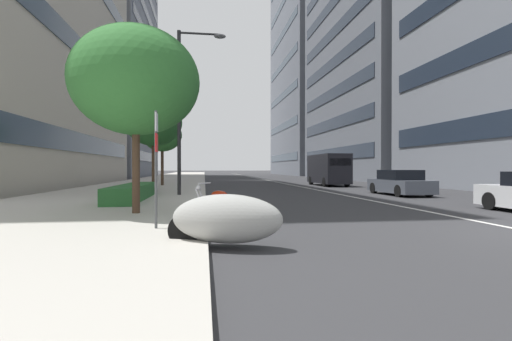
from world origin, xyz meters
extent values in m
cube|color=#B2ADA3|center=(30.00, 11.65, 0.07)|extent=(160.00, 8.57, 0.15)
cube|color=silver|center=(35.00, 0.00, 0.00)|extent=(110.00, 0.16, 0.01)
ellipsoid|color=#9E9E99|center=(-0.16, 7.03, 0.55)|extent=(1.43, 2.21, 0.89)
cylinder|color=black|center=(0.11, 7.81, 0.30)|extent=(0.30, 0.60, 0.60)
cylinder|color=black|center=(2.85, 7.56, 0.31)|extent=(0.41, 0.59, 0.62)
cylinder|color=silver|center=(2.85, 7.56, 0.31)|extent=(0.27, 0.33, 0.31)
cylinder|color=black|center=(2.09, 6.24, 0.31)|extent=(0.41, 0.59, 0.62)
cylinder|color=silver|center=(2.09, 6.24, 0.31)|extent=(0.27, 0.33, 0.31)
cube|color=silver|center=(2.47, 6.90, 0.29)|extent=(0.41, 0.46, 0.28)
cube|color=black|center=(2.38, 6.75, 0.71)|extent=(0.51, 0.66, 0.10)
ellipsoid|color=#991E0A|center=(2.55, 7.05, 0.77)|extent=(0.44, 0.52, 0.24)
cylinder|color=silver|center=(2.75, 7.53, 0.61)|extent=(0.20, 0.30, 0.64)
cylinder|color=silver|center=(2.87, 7.46, 0.61)|extent=(0.20, 0.30, 0.64)
cylinder|color=silver|center=(2.77, 7.42, 1.07)|extent=(0.54, 0.33, 0.04)
sphere|color=silver|center=(2.86, 7.58, 0.95)|extent=(0.14, 0.14, 0.14)
cylinder|color=silver|center=(2.45, 6.59, 0.18)|extent=(0.42, 0.64, 0.16)
cylinder|color=black|center=(4.67, -2.47, 0.31)|extent=(0.63, 0.24, 0.62)
cube|color=#4C515B|center=(11.74, -3.07, 0.49)|extent=(4.25, 1.80, 0.68)
cube|color=black|center=(11.71, -3.07, 1.09)|extent=(2.12, 1.65, 0.53)
cylinder|color=black|center=(13.14, -2.27, 0.31)|extent=(0.62, 0.22, 0.62)
cylinder|color=black|center=(13.13, -3.89, 0.31)|extent=(0.62, 0.22, 0.62)
cylinder|color=black|center=(10.35, -2.25, 0.31)|extent=(0.62, 0.22, 0.62)
cylinder|color=black|center=(10.34, -3.87, 0.31)|extent=(0.62, 0.22, 0.62)
cube|color=black|center=(22.46, -2.76, 1.40)|extent=(5.82, 2.05, 2.35)
cube|color=black|center=(19.58, -2.72, 1.91)|extent=(0.06, 1.65, 0.56)
cylinder|color=black|center=(24.44, -1.91, 0.36)|extent=(0.72, 0.27, 0.72)
cylinder|color=black|center=(24.42, -3.67, 0.36)|extent=(0.72, 0.27, 0.72)
cylinder|color=black|center=(20.50, -1.85, 0.36)|extent=(0.72, 0.27, 0.72)
cylinder|color=black|center=(20.48, -3.62, 0.36)|extent=(0.72, 0.27, 0.72)
cylinder|color=#47494C|center=(1.40, 8.47, 1.43)|extent=(0.06, 0.06, 2.56)
cube|color=silver|center=(1.40, 8.46, 2.46)|extent=(0.32, 0.02, 0.40)
cube|color=red|center=(1.40, 8.46, 2.01)|extent=(0.32, 0.02, 0.40)
cylinder|color=#232326|center=(11.55, 8.65, 4.18)|extent=(0.18, 0.18, 8.07)
cylinder|color=#232326|center=(11.55, 7.65, 8.12)|extent=(0.10, 2.00, 0.10)
ellipsoid|color=slate|center=(11.55, 6.65, 8.04)|extent=(0.44, 0.60, 0.20)
cube|color=gold|center=(11.20, 8.65, 4.52)|extent=(0.56, 0.03, 1.10)
cube|color=gold|center=(11.90, 8.65, 4.52)|extent=(0.56, 0.03, 1.10)
cube|color=#28602D|center=(9.30, 10.42, 0.45)|extent=(6.53, 1.10, 0.61)
cylinder|color=#473323|center=(4.25, 9.40, 1.38)|extent=(0.22, 0.22, 2.46)
ellipsoid|color=#2D6B2D|center=(4.25, 9.40, 3.99)|extent=(3.69, 3.69, 3.13)
cylinder|color=#473323|center=(13.65, 10.15, 1.48)|extent=(0.22, 0.22, 2.66)
ellipsoid|color=#265B28|center=(13.65, 10.15, 3.96)|extent=(3.05, 3.05, 2.59)
cylinder|color=#473323|center=(21.86, 10.61, 1.51)|extent=(0.22, 0.22, 2.72)
ellipsoid|color=#2D6B2D|center=(21.86, 10.61, 3.98)|extent=(2.96, 2.96, 2.52)
cube|color=slate|center=(39.59, -18.20, 20.78)|extent=(26.71, 17.67, 41.56)
cube|color=#232D3D|center=(39.59, -9.32, 3.32)|extent=(24.04, 0.08, 1.50)
cube|color=#232D3D|center=(39.59, -9.32, 7.30)|extent=(24.04, 0.08, 1.50)
cube|color=#232D3D|center=(39.59, -9.32, 11.27)|extent=(24.04, 0.08, 1.50)
cube|color=#232D3D|center=(39.59, -9.32, 15.24)|extent=(24.04, 0.08, 1.50)
cube|color=#232D3D|center=(39.59, -9.32, 19.21)|extent=(24.04, 0.08, 1.50)
cube|color=#232D3D|center=(39.59, -9.32, 23.18)|extent=(24.04, 0.08, 1.50)
cube|color=slate|center=(70.80, -17.92, 23.20)|extent=(28.82, 17.12, 46.39)
cube|color=#384756|center=(70.80, -9.32, 3.71)|extent=(25.94, 0.08, 1.50)
cube|color=#384756|center=(70.80, -9.32, 10.36)|extent=(25.94, 0.08, 1.50)
cube|color=#384756|center=(70.80, -9.32, 17.01)|extent=(25.94, 0.08, 1.50)
cube|color=#384756|center=(70.80, -9.32, 23.66)|extent=(25.94, 0.08, 1.50)
cube|color=#384756|center=(70.80, -9.32, 30.31)|extent=(25.94, 0.08, 1.50)
cube|color=#384756|center=(70.80, -9.32, 36.96)|extent=(25.94, 0.08, 1.50)
cube|color=#384756|center=(24.35, 16.89, 3.42)|extent=(28.83, 0.08, 1.50)
cube|color=#384756|center=(24.35, 16.89, 10.76)|extent=(28.83, 0.08, 1.50)
cube|color=slate|center=(56.88, 24.03, 20.81)|extent=(28.10, 14.20, 41.63)
cube|color=#232D3D|center=(56.88, 16.89, 3.33)|extent=(25.29, 0.08, 1.50)
cube|color=#232D3D|center=(56.88, 16.89, 7.31)|extent=(25.29, 0.08, 1.50)
cube|color=#232D3D|center=(56.88, 16.89, 11.29)|extent=(25.29, 0.08, 1.50)
cube|color=#232D3D|center=(56.88, 16.89, 15.26)|extent=(25.29, 0.08, 1.50)
cube|color=#232D3D|center=(56.88, 16.89, 19.24)|extent=(25.29, 0.08, 1.50)
cube|color=#232D3D|center=(56.88, 16.89, 23.22)|extent=(25.29, 0.08, 1.50)
cube|color=#232D3D|center=(56.88, 16.89, 27.20)|extent=(25.29, 0.08, 1.50)
camera|label=1|loc=(-6.79, 7.43, 1.47)|focal=25.67mm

